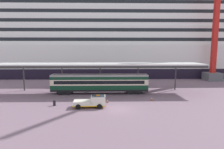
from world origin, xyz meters
The scene contains 9 objects.
ground_plane centered at (0.00, 0.00, 0.00)m, with size 400.00×400.00×0.00m, color slate.
cruise_ship centered at (16.80, 43.70, 13.02)m, with size 144.73×25.65×37.82m.
platform_canopy centered at (-3.64, 11.50, 6.14)m, with size 43.48×6.35×6.39m.
train_carriage centered at (-3.64, 11.08, 2.30)m, with size 20.25×2.81×4.11m.
service_truck centered at (-4.40, 1.25, 0.99)m, with size 5.28×2.41×2.02m.
traffic_cone_near centered at (6.13, 5.07, 0.37)m, with size 0.36×0.36×0.75m.
traffic_cone_mid centered at (-1.98, 3.87, 0.30)m, with size 0.36×0.36×0.61m.
dockside_crane centered at (30.92, 27.97, 18.66)m, with size 15.59×4.40×60.89m.
quay_bollard centered at (-10.82, 2.27, 0.52)m, with size 0.48×0.48×0.96m.
Camera 1 is at (-1.89, -28.37, 9.16)m, focal length 30.18 mm.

